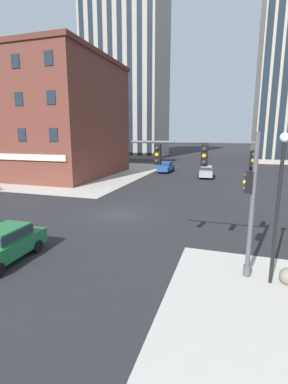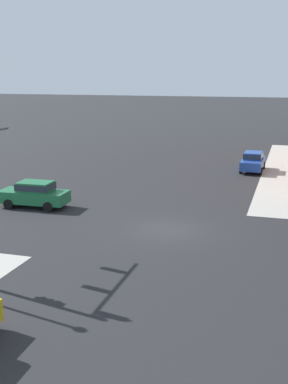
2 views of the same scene
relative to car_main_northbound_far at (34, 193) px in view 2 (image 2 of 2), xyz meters
name	(u,v)px [view 2 (image 2 of 2)]	position (x,y,z in m)	size (l,w,h in m)	color
ground_plane	(166,229)	(2.11, 9.27, -0.92)	(320.00, 320.00, 0.00)	#262628
car_main_northbound_far	(34,193)	(0.00, 0.00, 0.00)	(2.01, 4.46, 1.68)	#1E6B3D
car_main_southbound_far	(253,161)	(-16.44, 12.39, 0.00)	(4.44, 1.98, 1.68)	#23479E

